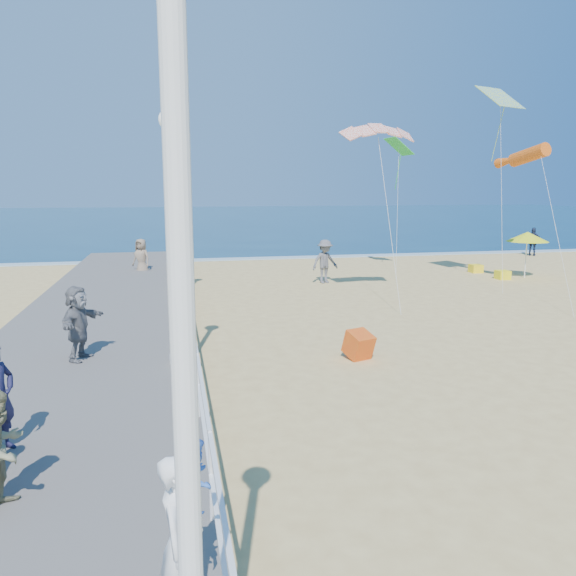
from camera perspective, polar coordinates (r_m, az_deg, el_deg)
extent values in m
plane|color=#D4B76E|center=(13.73, 12.11, -7.67)|extent=(160.00, 160.00, 0.00)
cube|color=#0C2E48|center=(77.22, -7.76, 7.04)|extent=(160.00, 90.00, 0.05)
cube|color=silver|center=(33.13, -2.27, 3.04)|extent=(160.00, 1.20, 0.04)
cube|color=slate|center=(12.74, -20.88, -8.60)|extent=(5.00, 44.00, 0.40)
cube|color=white|center=(12.23, -9.85, -2.75)|extent=(0.05, 42.00, 0.06)
cube|color=white|center=(12.35, -9.78, -5.01)|extent=(0.05, 42.00, 0.04)
cylinder|color=white|center=(3.21, -10.31, -14.12)|extent=(0.14, 0.14, 4.70)
cylinder|color=white|center=(12.47, -11.10, -7.06)|extent=(0.36, 0.36, 0.20)
cylinder|color=white|center=(12.00, -11.49, 3.73)|extent=(0.14, 0.14, 4.70)
sphere|color=white|center=(12.00, -11.95, 16.40)|extent=(0.44, 0.44, 0.44)
cylinder|color=white|center=(21.24, -11.44, 0.08)|extent=(0.36, 0.36, 0.20)
cylinder|color=white|center=(20.97, -11.66, 6.42)|extent=(0.14, 0.14, 4.70)
sphere|color=white|center=(20.97, -11.93, 13.66)|extent=(0.44, 0.44, 0.44)
imported|color=white|center=(5.37, -10.76, -23.85)|extent=(0.54, 0.65, 1.54)
imported|color=blue|center=(5.26, -9.25, -18.62)|extent=(0.41, 0.46, 0.78)
imported|color=gray|center=(7.61, -27.15, -14.36)|extent=(0.79, 0.88, 1.48)
imported|color=slate|center=(13.14, -20.54, -3.34)|extent=(1.00, 1.61, 1.66)
imported|color=#57565B|center=(24.63, 3.77, 2.71)|extent=(1.38, 1.01, 1.91)
imported|color=#1B243D|center=(37.62, 23.64, 4.33)|extent=(1.05, 0.97, 1.73)
imported|color=#816E59|center=(26.67, -14.67, 2.90)|extent=(1.07, 1.01, 1.84)
cube|color=red|center=(13.91, 7.19, -5.99)|extent=(0.76, 0.85, 0.74)
cylinder|color=white|center=(28.27, 23.00, 2.77)|extent=(0.05, 0.05, 1.80)
cone|color=#D1DE17|center=(28.17, 23.15, 4.81)|extent=(1.90, 1.90, 0.45)
cube|color=yellow|center=(29.24, 18.53, 1.89)|extent=(0.55, 0.55, 0.40)
cube|color=yellow|center=(27.53, 20.97, 1.26)|extent=(0.55, 0.55, 0.40)
cylinder|color=#D95712|center=(25.21, 23.29, 12.30)|extent=(1.06, 3.00, 1.15)
cube|color=blue|center=(25.77, 20.76, 17.66)|extent=(1.99, 1.81, 0.98)
cube|color=green|center=(28.26, 11.20, 13.92)|extent=(1.12, 1.36, 0.81)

